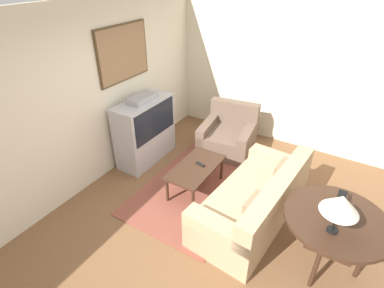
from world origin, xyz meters
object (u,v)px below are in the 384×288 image
Objects in this scene: tv at (145,130)px; table_lamp at (341,204)px; mantel_clock at (341,199)px; couch at (255,202)px; console_table at (336,222)px; coffee_table at (196,169)px; armchair at (228,136)px.

table_lamp is (-0.87, -3.17, 0.52)m from tv.
couch is at bearing 88.95° from mantel_clock.
console_table is 0.49m from table_lamp.
couch is 2.04× the size of coffee_table.
mantel_clock reaches higher than couch.
armchair is at bearing 47.09° from table_lamp.
armchair is 2.58m from mantel_clock.
coffee_table is (-1.34, -0.09, 0.13)m from armchair.
tv is 1.55m from armchair.
tv reaches higher than armchair.
tv is at bearing 82.37° from mantel_clock.
tv is 1.25m from coffee_table.
coffee_table is at bearing 80.10° from console_table.
console_table is at bearing -6.18° from table_lamp.
mantel_clock reaches higher than coffee_table.
table_lamp reaches higher than armchair.
armchair reaches higher than couch.
coffee_table is at bearing -104.06° from tv.
table_lamp is (-0.22, 0.02, 0.43)m from console_table.
armchair is (1.45, 1.10, -0.02)m from couch.
coffee_table is at bearing -91.08° from couch.
mantel_clock is (-0.02, -0.96, 0.52)m from couch.
armchair is 1.07× the size of coffee_table.
coffee_table is (0.10, 1.00, 0.11)m from couch.
couch is 1.91× the size of armchair.
tv is 1.09× the size of console_table.
tv is 2.26m from couch.
console_table is at bearing -99.90° from coffee_table.
couch is 12.03× the size of mantel_clock.
tv is at bearing 75.94° from coffee_table.
coffee_table is 2.11× the size of table_lamp.
couch is at bearing 76.18° from console_table.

